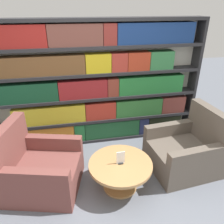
# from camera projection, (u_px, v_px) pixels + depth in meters

# --- Properties ---
(ground_plane) EXTENTS (14.00, 14.00, 0.00)m
(ground_plane) POSITION_uv_depth(u_px,v_px,m) (111.00, 193.00, 2.88)
(ground_plane) COLOR slate
(bookshelf) EXTENTS (3.58, 0.30, 2.07)m
(bookshelf) POSITION_uv_depth(u_px,v_px,m) (94.00, 86.00, 3.62)
(bookshelf) COLOR silver
(bookshelf) RESTS_ON ground_plane
(armchair_left) EXTENTS (1.10, 1.03, 0.93)m
(armchair_left) POSITION_uv_depth(u_px,v_px,m) (39.00, 169.00, 2.86)
(armchair_left) COLOR brown
(armchair_left) RESTS_ON ground_plane
(armchair_right) EXTENTS (0.99, 0.90, 0.93)m
(armchair_right) POSITION_uv_depth(u_px,v_px,m) (186.00, 151.00, 3.23)
(armchair_right) COLOR brown
(armchair_right) RESTS_ON ground_plane
(coffee_table) EXTENTS (0.83, 0.83, 0.40)m
(coffee_table) POSITION_uv_depth(u_px,v_px,m) (120.00, 170.00, 2.86)
(coffee_table) COLOR #AD7F4C
(coffee_table) RESTS_ON ground_plane
(table_sign) EXTENTS (0.11, 0.06, 0.18)m
(table_sign) POSITION_uv_depth(u_px,v_px,m) (121.00, 158.00, 2.78)
(table_sign) COLOR black
(table_sign) RESTS_ON coffee_table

